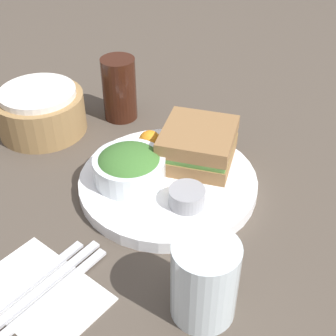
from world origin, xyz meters
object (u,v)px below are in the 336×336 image
at_px(water_glass, 204,280).
at_px(spoon, 31,283).
at_px(dressing_cup, 187,197).
at_px(drink_glass, 119,89).
at_px(knife, 40,290).
at_px(plate, 168,183).
at_px(sandwich, 198,145).
at_px(bread_basket, 41,111).
at_px(salad_bowl, 129,166).
at_px(fork, 49,297).

bearing_deg(water_glass, spoon, 120.22).
distance_m(dressing_cup, water_glass, 0.18).
height_order(drink_glass, spoon, drink_glass).
bearing_deg(knife, spoon, -90.00).
bearing_deg(drink_glass, knife, -150.11).
bearing_deg(plate, dressing_cup, -116.86).
distance_m(sandwich, bread_basket, 0.32).
bearing_deg(drink_glass, spoon, -152.16).
bearing_deg(spoon, knife, 90.00).
height_order(spoon, water_glass, water_glass).
relative_size(plate, spoon, 1.64).
bearing_deg(dressing_cup, knife, 166.51).
height_order(salad_bowl, knife, salad_bowl).
distance_m(salad_bowl, water_glass, 0.26).
height_order(salad_bowl, spoon, salad_bowl).
distance_m(plate, fork, 0.27).
relative_size(fork, spoon, 1.11).
distance_m(drink_glass, knife, 0.45).
bearing_deg(fork, salad_bowl, -164.17).
bearing_deg(sandwich, drink_glass, 78.89).
relative_size(knife, water_glass, 1.84).
relative_size(salad_bowl, drink_glass, 0.93).
bearing_deg(dressing_cup, plate, 63.14).
bearing_deg(bread_basket, salad_bowl, -95.58).
distance_m(bread_basket, fork, 0.42).
bearing_deg(water_glass, dressing_cup, 43.96).
distance_m(sandwich, water_glass, 0.29).
height_order(bread_basket, spoon, bread_basket).
bearing_deg(water_glass, salad_bowl, 63.22).
xyz_separation_m(dressing_cup, bread_basket, (0.02, 0.37, 0.01)).
xyz_separation_m(drink_glass, bread_basket, (-0.13, 0.08, -0.02)).
distance_m(dressing_cup, drink_glass, 0.32).
bearing_deg(drink_glass, plate, -118.02).
bearing_deg(bread_basket, sandwich, -74.17).
relative_size(sandwich, drink_glass, 1.29).
bearing_deg(water_glass, plate, 49.43).
xyz_separation_m(drink_glass, fork, (-0.39, -0.24, -0.06)).
height_order(drink_glass, water_glass, drink_glass).
xyz_separation_m(dressing_cup, fork, (-0.24, 0.04, -0.03)).
distance_m(sandwich, spoon, 0.35).
bearing_deg(water_glass, drink_glass, 55.76).
bearing_deg(drink_glass, bread_basket, 147.51).
bearing_deg(dressing_cup, drink_glass, 62.24).
bearing_deg(plate, spoon, 177.29).
distance_m(salad_bowl, spoon, 0.24).
distance_m(plate, spoon, 0.27).
bearing_deg(spoon, fork, 90.00).
distance_m(salad_bowl, dressing_cup, 0.11).
bearing_deg(spoon, dressing_cup, 161.48).
bearing_deg(bread_basket, dressing_cup, -92.47).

